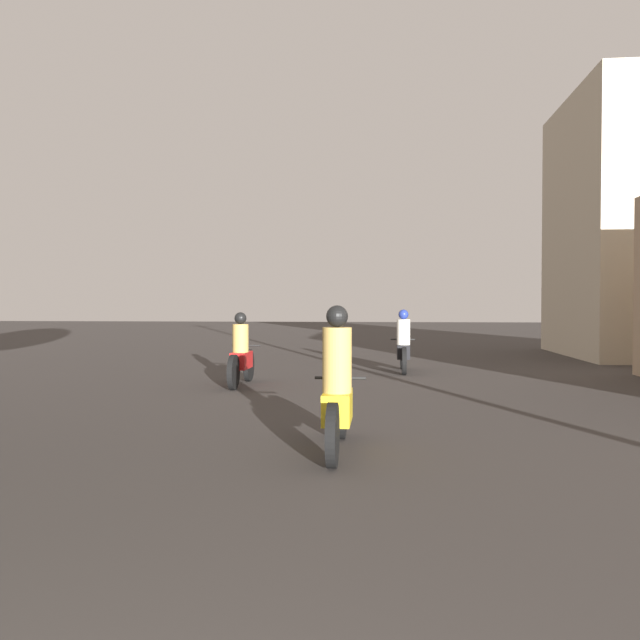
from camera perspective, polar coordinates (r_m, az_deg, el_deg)
motorcycle_yellow at (r=6.90m, az=1.60°, el=-6.71°), size 0.60×2.00×1.62m
motorcycle_red at (r=12.67m, az=-7.21°, el=-3.27°), size 0.60×2.04×1.48m
motorcycle_black at (r=15.22m, az=7.63°, el=-2.44°), size 0.60×1.96×1.52m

